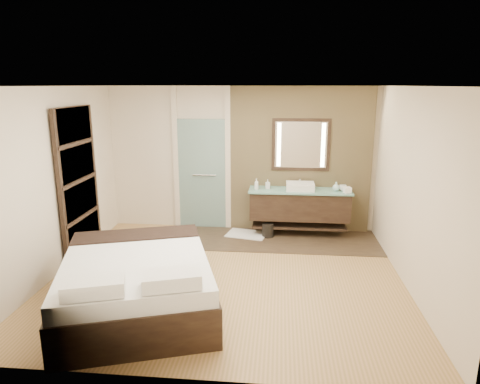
# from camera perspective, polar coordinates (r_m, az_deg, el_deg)

# --- Properties ---
(floor) EXTENTS (5.00, 5.00, 0.00)m
(floor) POSITION_cam_1_polar(r_m,az_deg,el_deg) (6.35, -1.70, -11.23)
(floor) COLOR olive
(floor) RESTS_ON ground
(tile_strip) EXTENTS (3.80, 1.30, 0.01)m
(tile_strip) POSITION_cam_1_polar(r_m,az_deg,el_deg) (7.78, 4.18, -6.31)
(tile_strip) COLOR #31231A
(tile_strip) RESTS_ON floor
(stone_wall) EXTENTS (2.60, 0.08, 2.70)m
(stone_wall) POSITION_cam_1_polar(r_m,az_deg,el_deg) (8.03, 8.03, 4.18)
(stone_wall) COLOR tan
(stone_wall) RESTS_ON floor
(vanity) EXTENTS (1.85, 0.55, 0.88)m
(vanity) POSITION_cam_1_polar(r_m,az_deg,el_deg) (7.91, 7.93, -1.68)
(vanity) COLOR black
(vanity) RESTS_ON stone_wall
(mirror_unit) EXTENTS (1.06, 0.04, 0.96)m
(mirror_unit) POSITION_cam_1_polar(r_m,az_deg,el_deg) (7.93, 8.12, 6.25)
(mirror_unit) COLOR black
(mirror_unit) RESTS_ON stone_wall
(frosted_door) EXTENTS (1.10, 0.12, 2.70)m
(frosted_door) POSITION_cam_1_polar(r_m,az_deg,el_deg) (8.18, -5.08, 2.98)
(frosted_door) COLOR #ACDAD4
(frosted_door) RESTS_ON floor
(shoji_partition) EXTENTS (0.06, 1.20, 2.40)m
(shoji_partition) POSITION_cam_1_polar(r_m,az_deg,el_deg) (7.20, -20.70, 1.10)
(shoji_partition) COLOR black
(shoji_partition) RESTS_ON floor
(bed) EXTENTS (2.34, 2.62, 0.84)m
(bed) POSITION_cam_1_polar(r_m,az_deg,el_deg) (5.52, -13.58, -11.70)
(bed) COLOR black
(bed) RESTS_ON floor
(bath_mat) EXTENTS (0.81, 0.64, 0.02)m
(bath_mat) POSITION_cam_1_polar(r_m,az_deg,el_deg) (7.98, 0.90, -5.65)
(bath_mat) COLOR silver
(bath_mat) RESTS_ON floor
(waste_bin) EXTENTS (0.23, 0.23, 0.26)m
(waste_bin) POSITION_cam_1_polar(r_m,az_deg,el_deg) (7.86, 3.73, -5.14)
(waste_bin) COLOR black
(waste_bin) RESTS_ON floor
(tissue_box) EXTENTS (0.14, 0.14, 0.10)m
(tissue_box) POSITION_cam_1_polar(r_m,az_deg,el_deg) (7.76, 14.11, 0.26)
(tissue_box) COLOR white
(tissue_box) RESTS_ON vanity
(soap_bottle_a) EXTENTS (0.10, 0.10, 0.20)m
(soap_bottle_a) POSITION_cam_1_polar(r_m,az_deg,el_deg) (7.77, 2.20, 1.07)
(soap_bottle_a) COLOR white
(soap_bottle_a) RESTS_ON vanity
(soap_bottle_b) EXTENTS (0.09, 0.09, 0.17)m
(soap_bottle_b) POSITION_cam_1_polar(r_m,az_deg,el_deg) (7.84, 3.71, 1.06)
(soap_bottle_b) COLOR #B2B2B2
(soap_bottle_b) RESTS_ON vanity
(soap_bottle_c) EXTENTS (0.15, 0.15, 0.16)m
(soap_bottle_c) POSITION_cam_1_polar(r_m,az_deg,el_deg) (7.86, 12.69, 0.73)
(soap_bottle_c) COLOR #ACD8D8
(soap_bottle_c) RESTS_ON vanity
(cup) EXTENTS (0.14, 0.14, 0.10)m
(cup) POSITION_cam_1_polar(r_m,az_deg,el_deg) (7.90, 13.55, 0.54)
(cup) COLOR silver
(cup) RESTS_ON vanity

